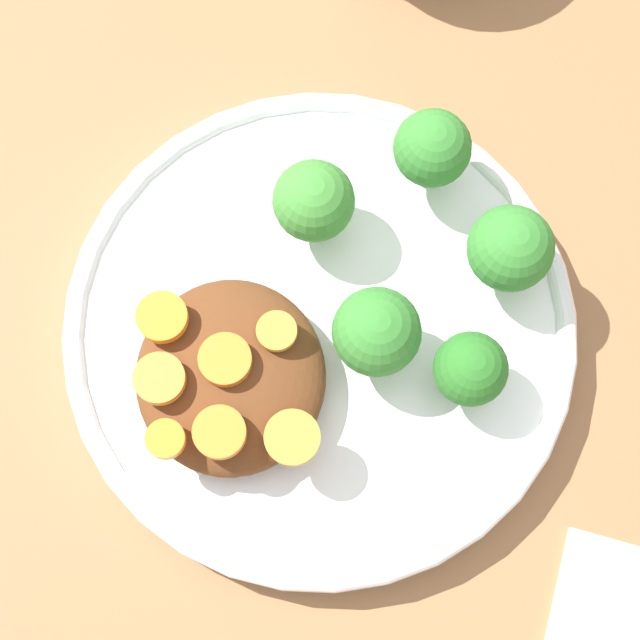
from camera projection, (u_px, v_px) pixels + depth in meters
name	position (u px, v px, depth m)	size (l,w,h in m)	color
ground_plane	(320.00, 338.00, 0.56)	(4.00, 4.00, 0.00)	#8C603D
plate	(320.00, 331.00, 0.55)	(0.26, 0.26, 0.03)	white
stew_mound	(231.00, 376.00, 0.52)	(0.10, 0.09, 0.03)	#5B3319
broccoli_floret_0	(314.00, 202.00, 0.53)	(0.04, 0.04, 0.05)	#759E51
broccoli_floret_1	(510.00, 250.00, 0.52)	(0.04, 0.04, 0.06)	#7FA85B
broccoli_floret_2	(470.00, 370.00, 0.51)	(0.04, 0.04, 0.05)	#7FA85B
broccoli_floret_3	(432.00, 149.00, 0.53)	(0.04, 0.04, 0.06)	#7FA85B
broccoli_floret_4	(376.00, 333.00, 0.51)	(0.04, 0.04, 0.06)	#7FA85B
carrot_slice_0	(160.00, 379.00, 0.50)	(0.02, 0.02, 0.01)	orange
carrot_slice_1	(219.00, 432.00, 0.49)	(0.03, 0.03, 0.01)	orange
carrot_slice_2	(162.00, 314.00, 0.51)	(0.02, 0.02, 0.01)	orange
carrot_slice_3	(277.00, 331.00, 0.51)	(0.02, 0.02, 0.00)	orange
carrot_slice_4	(225.00, 360.00, 0.50)	(0.03, 0.03, 0.01)	orange
carrot_slice_5	(292.00, 437.00, 0.49)	(0.03, 0.03, 0.00)	orange
carrot_slice_6	(165.00, 439.00, 0.49)	(0.02, 0.02, 0.01)	orange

